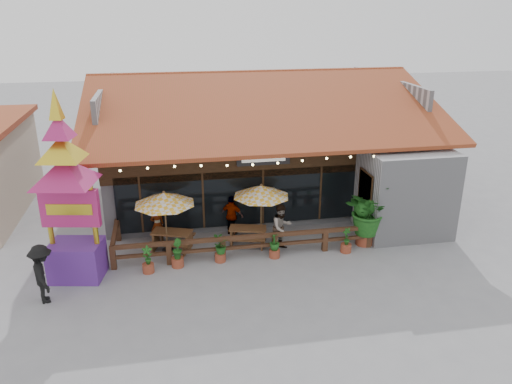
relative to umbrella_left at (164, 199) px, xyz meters
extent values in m
plane|color=gray|center=(4.55, -0.59, -2.19)|extent=(100.00, 100.00, 0.00)
cube|color=#AAAAAF|center=(4.55, 6.41, -0.19)|extent=(14.00, 10.00, 4.00)
cube|color=#3D2413|center=(3.05, 1.33, 1.01)|extent=(11.00, 0.16, 1.60)
cube|color=black|center=(3.05, 1.31, -0.69)|extent=(10.00, 0.12, 2.40)
cube|color=#FFB472|center=(3.05, 1.51, -0.69)|extent=(9.80, 0.05, 2.20)
cube|color=#AAAAAF|center=(9.80, 0.06, -0.39)|extent=(3.50, 2.70, 3.60)
cube|color=red|center=(7.99, -0.09, -0.19)|extent=(0.06, 1.20, 1.50)
cube|color=#3D2413|center=(7.98, -0.09, -0.19)|extent=(0.04, 1.34, 1.64)
cube|color=#9A3622|center=(4.55, 2.91, 2.71)|extent=(15.50, 7.05, 2.37)
cube|color=#9A3622|center=(4.55, 9.91, 2.71)|extent=(15.50, 7.05, 2.37)
cube|color=#9A3622|center=(4.55, 6.41, 3.83)|extent=(15.50, 0.30, 0.12)
cube|color=#AAAAAF|center=(-2.45, 6.41, 2.51)|extent=(0.20, 9.00, 1.80)
cube|color=#AAAAAF|center=(11.55, 6.41, 2.51)|extent=(0.20, 9.00, 1.80)
cube|color=black|center=(4.05, 1.21, 1.01)|extent=(2.20, 0.10, 0.55)
cube|color=silver|center=(4.05, 1.15, 1.01)|extent=(1.80, 0.02, 0.25)
cube|color=#3D2413|center=(-0.95, 1.27, -0.69)|extent=(0.08, 0.08, 2.40)
cube|color=#3D2413|center=(1.55, 1.27, -0.69)|extent=(0.08, 0.08, 2.40)
cube|color=#3D2413|center=(4.05, 1.27, -0.69)|extent=(0.08, 0.08, 2.40)
cube|color=#3D2413|center=(6.55, 1.27, -0.69)|extent=(0.08, 0.08, 2.40)
sphere|color=#FFE78C|center=(-1.45, -0.51, 1.36)|extent=(0.09, 0.09, 0.09)
sphere|color=#FFE78C|center=(-0.50, -0.51, 1.40)|extent=(0.09, 0.09, 0.09)
sphere|color=#FFE78C|center=(0.45, -0.51, 1.41)|extent=(0.09, 0.09, 0.09)
sphere|color=#FFE78C|center=(1.40, -0.51, 1.38)|extent=(0.09, 0.09, 0.09)
sphere|color=#FFE78C|center=(2.35, -0.51, 1.34)|extent=(0.09, 0.09, 0.09)
sphere|color=#FFE78C|center=(3.30, -0.51, 1.31)|extent=(0.09, 0.09, 0.09)
sphere|color=#FFE78C|center=(4.25, -0.51, 1.32)|extent=(0.09, 0.09, 0.09)
sphere|color=#FFE78C|center=(5.20, -0.51, 1.36)|extent=(0.09, 0.09, 0.09)
sphere|color=#FFE78C|center=(6.15, -0.51, 1.40)|extent=(0.09, 0.09, 0.09)
sphere|color=#FFE78C|center=(7.10, -0.51, 1.41)|extent=(0.09, 0.09, 0.09)
sphere|color=#FFE78C|center=(8.05, -0.51, 1.38)|extent=(0.09, 0.09, 0.09)
cube|color=#49281A|center=(-1.95, -1.09, -1.74)|extent=(0.20, 0.20, 0.90)
cube|color=#49281A|center=(0.05, -1.09, -1.74)|extent=(0.20, 0.20, 0.90)
cube|color=#49281A|center=(2.05, -1.09, -1.74)|extent=(0.20, 0.20, 0.90)
cube|color=#49281A|center=(4.05, -1.09, -1.74)|extent=(0.20, 0.20, 0.90)
cube|color=#49281A|center=(6.05, -1.09, -1.74)|extent=(0.20, 0.20, 0.90)
cube|color=#49281A|center=(7.85, -1.09, -1.74)|extent=(0.20, 0.20, 0.90)
cube|color=#49281A|center=(2.95, -1.09, -1.34)|extent=(9.80, 0.16, 0.14)
cube|color=#49281A|center=(2.95, -1.09, -1.74)|extent=(9.80, 0.12, 0.12)
cube|color=#49281A|center=(-1.95, 0.16, -1.34)|extent=(0.16, 2.50, 0.14)
cube|color=#49281A|center=(-1.95, 1.31, -1.74)|extent=(0.20, 0.20, 0.90)
cylinder|color=brown|center=(0.00, 0.00, -1.01)|extent=(0.06, 0.06, 2.36)
cone|color=yellow|center=(0.00, 0.00, 0.01)|extent=(3.05, 3.05, 0.46)
sphere|color=brown|center=(0.00, 0.00, 0.27)|extent=(0.10, 0.10, 0.10)
cylinder|color=black|center=(0.00, 0.00, -2.16)|extent=(0.45, 0.45, 0.06)
cylinder|color=brown|center=(3.78, 0.29, -1.04)|extent=(0.06, 0.06, 2.29)
cone|color=yellow|center=(3.78, 0.29, -0.04)|extent=(2.64, 2.64, 0.45)
sphere|color=brown|center=(3.78, 0.29, 0.21)|extent=(0.10, 0.10, 0.10)
cylinder|color=black|center=(3.78, 0.29, -2.16)|extent=(0.44, 0.44, 0.06)
cube|color=brown|center=(0.20, 0.16, -1.47)|extent=(1.70, 1.19, 0.06)
cube|color=brown|center=(-0.43, 0.38, -1.83)|extent=(0.30, 0.66, 0.71)
cube|color=brown|center=(0.84, -0.07, -1.83)|extent=(0.30, 0.66, 0.71)
cube|color=brown|center=(0.03, -0.35, -1.76)|extent=(1.55, 0.77, 0.05)
cube|color=brown|center=(0.38, 0.66, -1.76)|extent=(1.55, 0.77, 0.05)
cube|color=brown|center=(3.19, 0.05, -1.51)|extent=(1.58, 1.02, 0.05)
cube|color=brown|center=(2.57, 0.20, -1.85)|extent=(0.23, 0.64, 0.68)
cube|color=brown|center=(3.81, -0.11, -1.85)|extent=(0.23, 0.64, 0.68)
cube|color=brown|center=(3.07, -0.44, -1.79)|extent=(1.48, 0.60, 0.05)
cube|color=brown|center=(3.31, 0.53, -1.79)|extent=(1.48, 0.60, 0.05)
cube|color=#562487|center=(-3.12, -1.44, -1.53)|extent=(1.97, 1.62, 1.32)
cube|color=#AC1F63|center=(-3.12, -1.44, 0.44)|extent=(1.99, 0.64, 1.32)
cube|color=gold|center=(-3.12, -1.60, 0.44)|extent=(1.51, 0.32, 0.38)
cylinder|color=gold|center=(-3.89, -1.44, 0.23)|extent=(0.18, 0.18, 2.19)
cylinder|color=gold|center=(-2.35, -1.44, 0.23)|extent=(0.18, 0.18, 2.19)
pyramid|color=#AC1F63|center=(-3.12, -1.44, 2.20)|extent=(3.08, 3.08, 0.88)
pyramid|color=gold|center=(-3.12, -1.44, 2.91)|extent=(2.18, 2.18, 0.77)
pyramid|color=#AC1F63|center=(-3.12, -1.44, 3.63)|extent=(1.41, 1.41, 0.77)
pyramid|color=gold|center=(-3.12, -1.44, 4.45)|extent=(0.64, 0.64, 0.99)
cylinder|color=brown|center=(7.79, -0.84, -1.94)|extent=(0.68, 0.68, 0.50)
imported|color=#23601B|center=(7.79, -0.84, -0.68)|extent=(2.28, 2.37, 2.03)
sphere|color=#23601B|center=(7.95, -0.95, -1.06)|extent=(0.68, 0.68, 0.68)
sphere|color=#23601B|center=(7.65, -0.68, -0.83)|extent=(0.59, 0.59, 0.59)
imported|color=#3D2413|center=(-0.36, 0.99, -1.45)|extent=(0.59, 0.44, 1.47)
imported|color=#3D2413|center=(4.40, -0.67, -1.24)|extent=(1.13, 1.03, 1.89)
imported|color=#3D2413|center=(2.70, 1.08, -1.35)|extent=(1.06, 0.85, 1.68)
imported|color=black|center=(-3.93, -2.87, -1.19)|extent=(1.12, 1.46, 1.99)
cylinder|color=brown|center=(-0.71, -1.58, -2.02)|extent=(0.42, 0.42, 0.34)
imported|color=#23601B|center=(-0.71, -1.58, -1.50)|extent=(0.38, 0.27, 0.69)
cylinder|color=brown|center=(0.34, -1.34, -2.01)|extent=(0.45, 0.45, 0.36)
imported|color=#23601B|center=(0.34, -1.34, -1.46)|extent=(0.40, 0.46, 0.74)
cylinder|color=brown|center=(1.93, -1.23, -2.02)|extent=(0.41, 0.41, 0.33)
imported|color=#23601B|center=(1.93, -1.23, -1.52)|extent=(0.72, 0.66, 0.68)
cylinder|color=brown|center=(4.00, -1.28, -2.03)|extent=(0.41, 0.41, 0.32)
imported|color=#23601B|center=(4.00, -1.28, -1.53)|extent=(0.53, 0.53, 0.67)
cylinder|color=brown|center=(6.82, -1.36, -2.02)|extent=(0.42, 0.42, 0.34)
imported|color=#23601B|center=(6.82, -1.36, -1.51)|extent=(0.32, 0.41, 0.69)
camera|label=1|loc=(0.23, -17.82, 6.82)|focal=35.00mm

